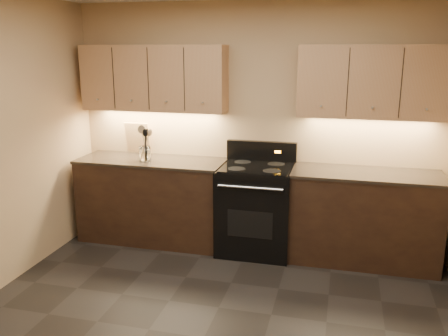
# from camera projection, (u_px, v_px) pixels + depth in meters

# --- Properties ---
(wall_back) EXTENTS (4.00, 0.04, 2.60)m
(wall_back) POSITION_uv_depth(u_px,v_px,m) (255.00, 126.00, 5.12)
(wall_back) COLOR tan
(wall_back) RESTS_ON ground
(counter_left) EXTENTS (1.62, 0.62, 0.93)m
(counter_left) POSITION_uv_depth(u_px,v_px,m) (153.00, 200.00, 5.31)
(counter_left) COLOR black
(counter_left) RESTS_ON ground
(counter_right) EXTENTS (1.46, 0.62, 0.93)m
(counter_right) POSITION_uv_depth(u_px,v_px,m) (364.00, 217.00, 4.77)
(counter_right) COLOR black
(counter_right) RESTS_ON ground
(stove) EXTENTS (0.76, 0.68, 1.14)m
(stove) POSITION_uv_depth(u_px,v_px,m) (256.00, 208.00, 5.01)
(stove) COLOR black
(stove) RESTS_ON ground
(upper_cab_left) EXTENTS (1.60, 0.30, 0.70)m
(upper_cab_left) POSITION_uv_depth(u_px,v_px,m) (154.00, 78.00, 5.12)
(upper_cab_left) COLOR #A47C52
(upper_cab_left) RESTS_ON wall_back
(upper_cab_right) EXTENTS (1.44, 0.30, 0.70)m
(upper_cab_right) POSITION_uv_depth(u_px,v_px,m) (374.00, 82.00, 4.58)
(upper_cab_right) COLOR #A47C52
(upper_cab_right) RESTS_ON wall_back
(outlet_plate) EXTENTS (0.08, 0.01, 0.12)m
(outlet_plate) POSITION_uv_depth(u_px,v_px,m) (144.00, 137.00, 5.47)
(outlet_plate) COLOR #B2B5BA
(outlet_plate) RESTS_ON wall_back
(utensil_crock) EXTENTS (0.16, 0.16, 0.16)m
(utensil_crock) POSITION_uv_depth(u_px,v_px,m) (145.00, 154.00, 5.12)
(utensil_crock) COLOR white
(utensil_crock) RESTS_ON counter_left
(cutting_board) EXTENTS (0.29, 0.09, 0.36)m
(cutting_board) POSITION_uv_depth(u_px,v_px,m) (138.00, 138.00, 5.46)
(cutting_board) COLOR tan
(cutting_board) RESTS_ON counter_left
(wooden_spoon) EXTENTS (0.16, 0.13, 0.34)m
(wooden_spoon) POSITION_uv_depth(u_px,v_px,m) (141.00, 144.00, 5.08)
(wooden_spoon) COLOR tan
(wooden_spoon) RESTS_ON utensil_crock
(black_spoon) EXTENTS (0.10, 0.13, 0.35)m
(black_spoon) POSITION_uv_depth(u_px,v_px,m) (145.00, 144.00, 5.12)
(black_spoon) COLOR black
(black_spoon) RESTS_ON utensil_crock
(black_turner) EXTENTS (0.13, 0.20, 0.36)m
(black_turner) POSITION_uv_depth(u_px,v_px,m) (146.00, 144.00, 5.06)
(black_turner) COLOR black
(black_turner) RESTS_ON utensil_crock
(steel_skimmer) EXTENTS (0.17, 0.14, 0.38)m
(steel_skimmer) POSITION_uv_depth(u_px,v_px,m) (147.00, 144.00, 5.07)
(steel_skimmer) COLOR silver
(steel_skimmer) RESTS_ON utensil_crock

